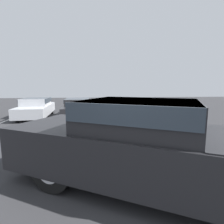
# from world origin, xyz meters

# --- Properties ---
(ground_plane) EXTENTS (60.00, 60.00, 0.00)m
(ground_plane) POSITION_xyz_m (0.00, 0.00, 0.00)
(ground_plane) COLOR #2D2D30
(stall_stripe_a) EXTENTS (0.12, 4.65, 0.01)m
(stall_stripe_a) POSITION_xyz_m (-6.44, 9.01, 0.00)
(stall_stripe_a) COLOR white
(stall_stripe_a) RESTS_ON ground_plane
(stall_stripe_b) EXTENTS (0.12, 4.65, 0.01)m
(stall_stripe_b) POSITION_xyz_m (-3.59, 9.01, 0.00)
(stall_stripe_b) COLOR white
(stall_stripe_b) RESTS_ON ground_plane
(stall_stripe_c) EXTENTS (0.12, 4.65, 0.01)m
(stall_stripe_c) POSITION_xyz_m (-0.74, 9.01, 0.00)
(stall_stripe_c) COLOR white
(stall_stripe_c) RESTS_ON ground_plane
(stall_stripe_d) EXTENTS (0.12, 4.65, 0.01)m
(stall_stripe_d) POSITION_xyz_m (2.11, 9.01, 0.00)
(stall_stripe_d) COLOR white
(stall_stripe_d) RESTS_ON ground_plane
(stall_stripe_e) EXTENTS (0.12, 4.65, 0.01)m
(stall_stripe_e) POSITION_xyz_m (4.96, 9.01, 0.00)
(stall_stripe_e) COLOR white
(stall_stripe_e) RESTS_ON ground_plane
(pickup_truck) EXTENTS (6.36, 4.70, 1.81)m
(pickup_truck) POSITION_xyz_m (0.09, -0.00, 0.91)
(pickup_truck) COLOR black
(pickup_truck) RESTS_ON ground_plane
(parked_sedan_a) EXTENTS (2.12, 4.77, 1.28)m
(parked_sedan_a) POSITION_xyz_m (-5.05, 9.27, 0.68)
(parked_sedan_a) COLOR #B7BABF
(parked_sedan_a) RESTS_ON ground_plane
(parked_sedan_b) EXTENTS (1.84, 4.58, 1.25)m
(parked_sedan_b) POSITION_xyz_m (-2.20, 8.93, 0.67)
(parked_sedan_b) COLOR #232326
(parked_sedan_b) RESTS_ON ground_plane
(parked_sedan_c) EXTENTS (1.90, 4.84, 1.25)m
(parked_sedan_c) POSITION_xyz_m (0.66, 9.16, 0.66)
(parked_sedan_c) COLOR silver
(parked_sedan_c) RESTS_ON ground_plane
(parked_sedan_d) EXTENTS (1.91, 4.41, 1.17)m
(parked_sedan_d) POSITION_xyz_m (3.60, 9.21, 0.62)
(parked_sedan_d) COLOR #B7BABF
(parked_sedan_d) RESTS_ON ground_plane
(wheel_stop_curb) EXTENTS (1.62, 0.20, 0.14)m
(wheel_stop_curb) POSITION_xyz_m (-1.38, 11.86, 0.07)
(wheel_stop_curb) COLOR #B7B2A8
(wheel_stop_curb) RESTS_ON ground_plane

